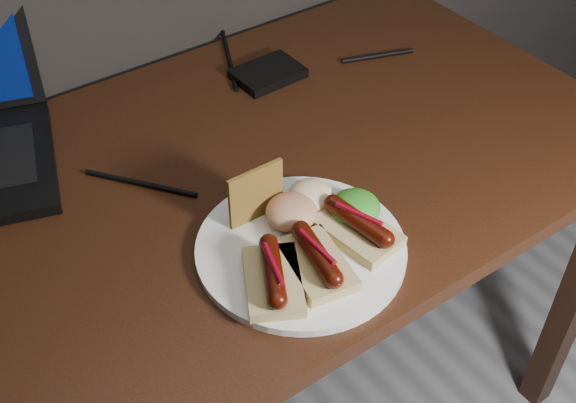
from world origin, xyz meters
The scene contains 11 objects.
desk centered at (0.00, 1.38, 0.66)m, with size 1.40×0.70×0.75m.
hard_drive centered at (0.26, 1.57, 0.76)m, with size 0.12×0.09×0.02m, color black.
desk_cables centered at (0.03, 1.52, 0.75)m, with size 0.96×0.41×0.01m.
plate centered at (0.05, 1.19, 0.76)m, with size 0.28×0.28×0.01m, color silver.
bread_sausage_left centered at (-0.02, 1.15, 0.78)m, with size 0.12×0.13×0.04m.
bread_sausage_center centered at (0.04, 1.15, 0.78)m, with size 0.09×0.13×0.04m.
bread_sausage_right centered at (0.12, 1.16, 0.78)m, with size 0.09×0.12×0.04m.
crispbread centered at (0.03, 1.27, 0.80)m, with size 0.09×0.01×0.09m, color olive.
salad_greens centered at (0.14, 1.19, 0.78)m, with size 0.07×0.07×0.04m, color #186213.
salsa_mound centered at (0.07, 1.23, 0.78)m, with size 0.07×0.07×0.04m, color #A52610.
coleslaw_mound centered at (0.11, 1.25, 0.78)m, with size 0.06×0.06×0.04m, color white.
Camera 1 is at (-0.35, 0.65, 1.46)m, focal length 45.00 mm.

